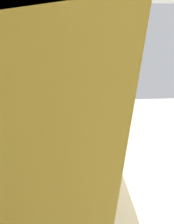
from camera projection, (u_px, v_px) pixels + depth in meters
ground_plane at (158, 165)px, 2.36m from camera, size 5.95×5.95×0.00m
wall_back at (49, 95)px, 1.68m from camera, size 3.84×0.12×2.59m
counter_run at (82, 169)px, 1.74m from camera, size 2.95×0.66×0.91m
upper_cabinets at (62, 52)px, 1.12m from camera, size 2.20×0.36×0.65m
oven_range at (80, 107)px, 3.32m from camera, size 0.63×0.65×1.09m
microwave at (79, 115)px, 1.72m from camera, size 0.49×0.39×0.31m
bowl at (95, 162)px, 1.20m from camera, size 0.20×0.20×0.07m
kettle at (87, 104)px, 2.19m from camera, size 0.21×0.15×0.19m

